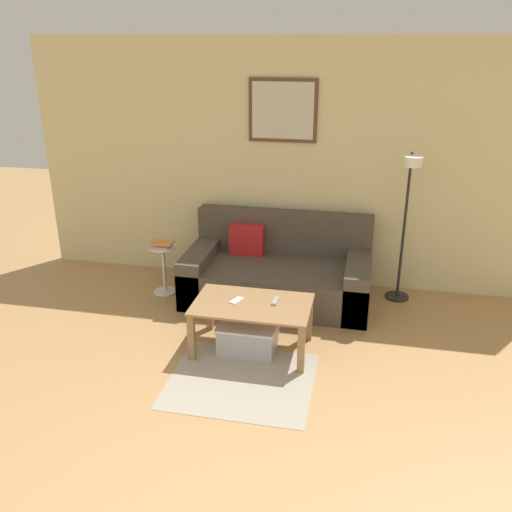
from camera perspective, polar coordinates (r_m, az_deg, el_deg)
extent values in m
cube|color=beige|center=(5.74, 3.65, 9.47)|extent=(5.60, 0.06, 2.55)
cube|color=#513823|center=(5.62, 2.84, 15.05)|extent=(0.69, 0.02, 0.63)
cube|color=beige|center=(5.61, 2.83, 15.04)|extent=(0.62, 0.01, 0.56)
cube|color=#A39989|center=(4.38, -1.57, -12.91)|extent=(1.13, 0.99, 0.01)
cube|color=#4C4238|center=(5.56, 2.28, -2.73)|extent=(1.85, 0.99, 0.38)
cube|color=#4C4238|center=(5.76, 3.00, 2.61)|extent=(1.85, 0.20, 0.44)
cube|color=#4C4238|center=(5.71, -5.69, -1.48)|extent=(0.24, 0.99, 0.50)
cube|color=#4C4238|center=(5.47, 10.62, -2.84)|extent=(0.24, 0.99, 0.50)
cube|color=red|center=(5.69, -0.96, 1.73)|extent=(0.36, 0.14, 0.32)
cube|color=#997047|center=(4.57, -0.40, -5.12)|extent=(0.99, 0.61, 0.02)
cube|color=#997047|center=(4.56, -6.80, -8.48)|extent=(0.06, 0.06, 0.42)
cube|color=#997047|center=(4.38, 4.78, -9.76)|extent=(0.06, 0.06, 0.42)
cube|color=#997047|center=(5.00, -4.89, -5.50)|extent=(0.06, 0.06, 0.42)
cube|color=#997047|center=(4.84, 5.61, -6.52)|extent=(0.06, 0.06, 0.42)
cube|color=#B2B2B7|center=(4.73, -0.79, -8.44)|extent=(0.47, 0.39, 0.23)
cube|color=silver|center=(4.66, -0.80, -7.09)|extent=(0.50, 0.42, 0.02)
cylinder|color=black|center=(5.84, 14.59, -4.14)|extent=(0.24, 0.24, 0.02)
cylinder|color=black|center=(5.57, 15.32, 2.87)|extent=(0.03, 0.03, 1.49)
cylinder|color=black|center=(5.26, 16.18, 10.13)|extent=(0.02, 0.24, 0.02)
cylinder|color=white|center=(5.15, 16.22, 9.54)|extent=(0.17, 0.17, 0.09)
cylinder|color=silver|center=(5.85, -9.50, -3.68)|extent=(0.24, 0.24, 0.01)
cylinder|color=silver|center=(5.75, -9.65, -1.42)|extent=(0.04, 0.04, 0.49)
cylinder|color=silver|center=(5.66, -9.81, 0.94)|extent=(0.29, 0.29, 0.02)
cube|color=#D8C666|center=(5.65, -9.83, 1.10)|extent=(0.18, 0.19, 0.01)
cube|color=#8C4C93|center=(5.65, -9.83, 1.27)|extent=(0.18, 0.17, 0.02)
cube|color=#D18438|center=(5.62, -9.83, 1.41)|extent=(0.22, 0.17, 0.02)
cube|color=#99999E|center=(4.59, 2.05, -4.73)|extent=(0.04, 0.15, 0.02)
cube|color=silver|center=(4.61, -2.04, -4.68)|extent=(0.12, 0.15, 0.01)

